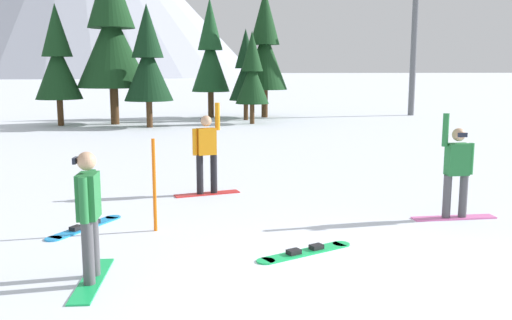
{
  "coord_description": "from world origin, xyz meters",
  "views": [
    {
      "loc": [
        -2.42,
        -6.24,
        2.75
      ],
      "look_at": [
        -0.8,
        4.3,
        1.0
      ],
      "focal_mm": 38.99,
      "sensor_mm": 36.0,
      "label": 1
    }
  ],
  "objects_px": {
    "pine_tree_leaning": "(112,32)",
    "snowboarder_background": "(207,151)",
    "pine_tree_short": "(265,48)",
    "ski_lift_tower": "(414,32)",
    "pine_tree_tall": "(210,53)",
    "pine_tree_slender": "(148,61)",
    "trail_marker_pole": "(154,185)",
    "pine_tree_broad": "(252,74)",
    "pine_tree_twin": "(246,71)",
    "pine_tree_young": "(57,60)",
    "loose_snowboard_near_right": "(305,252)",
    "snowboarder_foreground": "(89,214)",
    "loose_snowboard_near_left": "(85,227)",
    "snowboarder_midground": "(457,170)"
  },
  "relations": [
    {
      "from": "pine_tree_leaning",
      "to": "snowboarder_background",
      "type": "bearing_deg",
      "value": -77.99
    },
    {
      "from": "pine_tree_short",
      "to": "ski_lift_tower",
      "type": "height_order",
      "value": "ski_lift_tower"
    },
    {
      "from": "snowboarder_background",
      "to": "pine_tree_tall",
      "type": "bearing_deg",
      "value": 85.59
    },
    {
      "from": "pine_tree_slender",
      "to": "pine_tree_tall",
      "type": "bearing_deg",
      "value": 57.52
    },
    {
      "from": "trail_marker_pole",
      "to": "pine_tree_broad",
      "type": "height_order",
      "value": "pine_tree_broad"
    },
    {
      "from": "trail_marker_pole",
      "to": "pine_tree_broad",
      "type": "relative_size",
      "value": 0.34
    },
    {
      "from": "pine_tree_tall",
      "to": "pine_tree_twin",
      "type": "relative_size",
      "value": 1.37
    },
    {
      "from": "pine_tree_young",
      "to": "pine_tree_short",
      "type": "distance_m",
      "value": 11.23
    },
    {
      "from": "pine_tree_leaning",
      "to": "ski_lift_tower",
      "type": "height_order",
      "value": "ski_lift_tower"
    },
    {
      "from": "loose_snowboard_near_right",
      "to": "snowboarder_foreground",
      "type": "bearing_deg",
      "value": -167.57
    },
    {
      "from": "snowboarder_foreground",
      "to": "pine_tree_leaning",
      "type": "distance_m",
      "value": 21.96
    },
    {
      "from": "snowboarder_foreground",
      "to": "loose_snowboard_near_left",
      "type": "distance_m",
      "value": 2.74
    },
    {
      "from": "snowboarder_midground",
      "to": "pine_tree_short",
      "type": "height_order",
      "value": "pine_tree_short"
    },
    {
      "from": "pine_tree_tall",
      "to": "pine_tree_leaning",
      "type": "height_order",
      "value": "pine_tree_leaning"
    },
    {
      "from": "trail_marker_pole",
      "to": "pine_tree_broad",
      "type": "xyz_separation_m",
      "value": [
        4.4,
        18.53,
        1.73
      ]
    },
    {
      "from": "trail_marker_pole",
      "to": "ski_lift_tower",
      "type": "distance_m",
      "value": 27.06
    },
    {
      "from": "pine_tree_leaning",
      "to": "ski_lift_tower",
      "type": "relative_size",
      "value": 0.98
    },
    {
      "from": "loose_snowboard_near_left",
      "to": "pine_tree_short",
      "type": "distance_m",
      "value": 23.32
    },
    {
      "from": "snowboarder_midground",
      "to": "pine_tree_leaning",
      "type": "relative_size",
      "value": 0.23
    },
    {
      "from": "snowboarder_midground",
      "to": "ski_lift_tower",
      "type": "xyz_separation_m",
      "value": [
        9.18,
        22.41,
        3.98
      ]
    },
    {
      "from": "snowboarder_foreground",
      "to": "pine_tree_short",
      "type": "distance_m",
      "value": 25.5
    },
    {
      "from": "pine_tree_broad",
      "to": "ski_lift_tower",
      "type": "xyz_separation_m",
      "value": [
        10.27,
        3.84,
        2.36
      ]
    },
    {
      "from": "trail_marker_pole",
      "to": "pine_tree_broad",
      "type": "distance_m",
      "value": 19.12
    },
    {
      "from": "loose_snowboard_near_left",
      "to": "pine_tree_tall",
      "type": "bearing_deg",
      "value": 80.28
    },
    {
      "from": "pine_tree_slender",
      "to": "pine_tree_young",
      "type": "bearing_deg",
      "value": 160.07
    },
    {
      "from": "pine_tree_twin",
      "to": "pine_tree_leaning",
      "type": "bearing_deg",
      "value": -168.85
    },
    {
      "from": "snowboarder_midground",
      "to": "ski_lift_tower",
      "type": "distance_m",
      "value": 24.54
    },
    {
      "from": "loose_snowboard_near_left",
      "to": "pine_tree_tall",
      "type": "distance_m",
      "value": 22.97
    },
    {
      "from": "pine_tree_twin",
      "to": "snowboarder_background",
      "type": "bearing_deg",
      "value": -100.4
    },
    {
      "from": "snowboarder_foreground",
      "to": "pine_tree_young",
      "type": "bearing_deg",
      "value": 101.42
    },
    {
      "from": "snowboarder_foreground",
      "to": "snowboarder_midground",
      "type": "distance_m",
      "value": 6.62
    },
    {
      "from": "pine_tree_slender",
      "to": "pine_tree_short",
      "type": "distance_m",
      "value": 8.0
    },
    {
      "from": "snowboarder_midground",
      "to": "pine_tree_broad",
      "type": "bearing_deg",
      "value": 93.34
    },
    {
      "from": "snowboarder_midground",
      "to": "ski_lift_tower",
      "type": "relative_size",
      "value": 0.23
    },
    {
      "from": "snowboarder_background",
      "to": "pine_tree_twin",
      "type": "distance_m",
      "value": 18.41
    },
    {
      "from": "pine_tree_tall",
      "to": "pine_tree_leaning",
      "type": "bearing_deg",
      "value": -146.86
    },
    {
      "from": "pine_tree_slender",
      "to": "pine_tree_twin",
      "type": "relative_size",
      "value": 1.18
    },
    {
      "from": "snowboarder_background",
      "to": "pine_tree_broad",
      "type": "xyz_separation_m",
      "value": [
        3.33,
        15.83,
        1.57
      ]
    },
    {
      "from": "trail_marker_pole",
      "to": "snowboarder_midground",
      "type": "bearing_deg",
      "value": -0.32
    },
    {
      "from": "loose_snowboard_near_left",
      "to": "pine_tree_slender",
      "type": "bearing_deg",
      "value": 88.25
    },
    {
      "from": "pine_tree_slender",
      "to": "pine_tree_short",
      "type": "bearing_deg",
      "value": 36.77
    },
    {
      "from": "pine_tree_tall",
      "to": "pine_tree_slender",
      "type": "bearing_deg",
      "value": -122.48
    },
    {
      "from": "snowboarder_background",
      "to": "loose_snowboard_near_left",
      "type": "relative_size",
      "value": 1.27
    },
    {
      "from": "loose_snowboard_near_left",
      "to": "ski_lift_tower",
      "type": "height_order",
      "value": "ski_lift_tower"
    },
    {
      "from": "pine_tree_tall",
      "to": "pine_tree_twin",
      "type": "bearing_deg",
      "value": -48.16
    },
    {
      "from": "snowboarder_background",
      "to": "pine_tree_slender",
      "type": "bearing_deg",
      "value": 96.79
    },
    {
      "from": "pine_tree_twin",
      "to": "pine_tree_short",
      "type": "relative_size",
      "value": 0.68
    },
    {
      "from": "pine_tree_young",
      "to": "pine_tree_tall",
      "type": "height_order",
      "value": "pine_tree_tall"
    },
    {
      "from": "trail_marker_pole",
      "to": "pine_tree_tall",
      "type": "xyz_separation_m",
      "value": [
        2.61,
        22.7,
        2.86
      ]
    },
    {
      "from": "pine_tree_slender",
      "to": "pine_tree_broad",
      "type": "relative_size",
      "value": 1.24
    }
  ]
}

